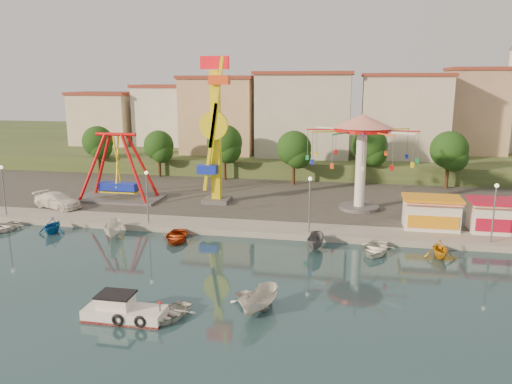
% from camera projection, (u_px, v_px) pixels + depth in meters
% --- Properties ---
extents(ground, '(200.00, 200.00, 0.00)m').
position_uv_depth(ground, '(182.00, 286.00, 36.00)').
color(ground, '#15323A').
rests_on(ground, ground).
extents(quay_deck, '(200.00, 100.00, 0.60)m').
position_uv_depth(quay_deck, '(290.00, 156.00, 95.31)').
color(quay_deck, '#9E998E').
rests_on(quay_deck, ground).
extents(asphalt_pad, '(90.00, 28.00, 0.01)m').
position_uv_depth(asphalt_pad, '(259.00, 190.00, 64.60)').
color(asphalt_pad, '#4C4944').
rests_on(asphalt_pad, quay_deck).
extents(hill_terrace, '(200.00, 60.00, 3.00)m').
position_uv_depth(hill_terrace, '(293.00, 146.00, 99.83)').
color(hill_terrace, '#384C26').
rests_on(hill_terrace, ground).
extents(pirate_ship_ride, '(10.00, 5.00, 8.00)m').
position_uv_depth(pirate_ship_ride, '(118.00, 168.00, 58.48)').
color(pirate_ship_ride, '#59595E').
rests_on(pirate_ship_ride, quay_deck).
extents(kamikaze_tower, '(3.48, 3.10, 16.50)m').
position_uv_depth(kamikaze_tower, '(216.00, 134.00, 56.09)').
color(kamikaze_tower, '#59595E').
rests_on(kamikaze_tower, quay_deck).
extents(wave_swinger, '(11.60, 11.60, 10.40)m').
position_uv_depth(wave_swinger, '(362.00, 141.00, 53.33)').
color(wave_swinger, '#59595E').
rests_on(wave_swinger, quay_deck).
extents(booth_left, '(5.40, 3.78, 3.08)m').
position_uv_depth(booth_left, '(431.00, 212.00, 47.73)').
color(booth_left, white).
rests_on(booth_left, quay_deck).
extents(booth_mid, '(5.40, 3.78, 3.08)m').
position_uv_depth(booth_mid, '(498.00, 216.00, 46.61)').
color(booth_mid, white).
rests_on(booth_mid, quay_deck).
extents(lamp_post_0, '(0.14, 0.14, 5.00)m').
position_uv_depth(lamp_post_0, '(4.00, 192.00, 52.21)').
color(lamp_post_0, '#59595E').
rests_on(lamp_post_0, quay_deck).
extents(lamp_post_1, '(0.14, 0.14, 5.00)m').
position_uv_depth(lamp_post_1, '(147.00, 199.00, 49.25)').
color(lamp_post_1, '#59595E').
rests_on(lamp_post_1, quay_deck).
extents(lamp_post_2, '(0.14, 0.14, 5.00)m').
position_uv_depth(lamp_post_2, '(309.00, 206.00, 46.29)').
color(lamp_post_2, '#59595E').
rests_on(lamp_post_2, quay_deck).
extents(lamp_post_3, '(0.14, 0.14, 5.00)m').
position_uv_depth(lamp_post_3, '(494.00, 215.00, 43.32)').
color(lamp_post_3, '#59595E').
rests_on(lamp_post_3, quay_deck).
extents(tree_0, '(4.60, 4.60, 7.19)m').
position_uv_depth(tree_0, '(98.00, 141.00, 75.02)').
color(tree_0, '#382314').
rests_on(tree_0, quay_deck).
extents(tree_1, '(4.35, 4.35, 6.80)m').
position_uv_depth(tree_1, '(159.00, 146.00, 72.52)').
color(tree_1, '#382314').
rests_on(tree_1, quay_deck).
extents(tree_2, '(5.02, 5.02, 7.85)m').
position_uv_depth(tree_2, '(224.00, 143.00, 70.10)').
color(tree_2, '#382314').
rests_on(tree_2, quay_deck).
extents(tree_3, '(4.68, 4.68, 7.32)m').
position_uv_depth(tree_3, '(294.00, 148.00, 66.94)').
color(tree_3, '#382314').
rests_on(tree_3, quay_deck).
extents(tree_4, '(4.86, 4.86, 7.60)m').
position_uv_depth(tree_4, '(370.00, 146.00, 67.91)').
color(tree_4, '#382314').
rests_on(tree_4, quay_deck).
extents(tree_5, '(4.83, 4.83, 7.54)m').
position_uv_depth(tree_5, '(449.00, 150.00, 64.33)').
color(tree_5, '#382314').
rests_on(tree_5, quay_deck).
extents(building_0, '(9.26, 9.53, 11.87)m').
position_uv_depth(building_0, '(83.00, 114.00, 84.33)').
color(building_0, beige).
rests_on(building_0, hill_terrace).
extents(building_1, '(12.33, 9.01, 8.63)m').
position_uv_depth(building_1, '(162.00, 122.00, 87.54)').
color(building_1, silver).
rests_on(building_1, hill_terrace).
extents(building_2, '(11.95, 9.28, 11.23)m').
position_uv_depth(building_2, '(235.00, 115.00, 85.38)').
color(building_2, tan).
rests_on(building_2, hill_terrace).
extents(building_3, '(12.59, 10.50, 9.20)m').
position_uv_depth(building_3, '(315.00, 124.00, 80.02)').
color(building_3, beige).
rests_on(building_3, hill_terrace).
extents(building_4, '(10.75, 9.23, 9.24)m').
position_uv_depth(building_4, '(400.00, 123.00, 80.78)').
color(building_4, beige).
rests_on(building_4, hill_terrace).
extents(building_5, '(12.77, 10.96, 11.21)m').
position_uv_depth(building_5, '(491.00, 119.00, 76.31)').
color(building_5, tan).
rests_on(building_5, hill_terrace).
extents(minaret, '(2.80, 2.80, 18.00)m').
position_uv_depth(minaret, '(512.00, 93.00, 78.27)').
color(minaret, silver).
rests_on(minaret, hill_terrace).
extents(cabin_motorboat, '(5.04, 2.08, 1.77)m').
position_uv_depth(cabin_motorboat, '(123.00, 312.00, 30.99)').
color(cabin_motorboat, white).
rests_on(cabin_motorboat, ground).
extents(rowboat_a, '(3.93, 3.88, 0.67)m').
position_uv_depth(rowboat_a, '(254.00, 301.00, 32.89)').
color(rowboat_a, silver).
rests_on(rowboat_a, ground).
extents(rowboat_b, '(3.35, 3.97, 0.70)m').
position_uv_depth(rowboat_b, '(170.00, 313.00, 31.10)').
color(rowboat_b, silver).
rests_on(rowboat_b, ground).
extents(skiff, '(2.83, 4.28, 1.55)m').
position_uv_depth(skiff, '(259.00, 301.00, 31.81)').
color(skiff, silver).
rests_on(skiff, ground).
extents(van, '(6.24, 4.03, 1.68)m').
position_uv_depth(van, '(57.00, 200.00, 55.51)').
color(van, white).
rests_on(van, quay_deck).
extents(moored_boat_0, '(2.52, 3.52, 0.73)m').
position_uv_depth(moored_boat_0, '(6.00, 227.00, 49.33)').
color(moored_boat_0, beige).
rests_on(moored_boat_0, ground).
extents(moored_boat_1, '(2.87, 3.24, 1.58)m').
position_uv_depth(moored_boat_1, '(52.00, 225.00, 48.29)').
color(moored_boat_1, '#12569F').
rests_on(moored_boat_1, ground).
extents(moored_boat_2, '(2.52, 4.18, 1.52)m').
position_uv_depth(moored_boat_2, '(113.00, 229.00, 47.11)').
color(moored_boat_2, silver).
rests_on(moored_boat_2, ground).
extents(moored_boat_3, '(3.68, 4.61, 0.86)m').
position_uv_depth(moored_boat_3, '(176.00, 236.00, 46.03)').
color(moored_boat_3, '#AE350D').
rests_on(moored_boat_3, ground).
extents(moored_boat_5, '(1.54, 3.64, 1.38)m').
position_uv_depth(moored_boat_5, '(316.00, 242.00, 43.59)').
color(moored_boat_5, '#59595E').
rests_on(moored_boat_5, ground).
extents(moored_boat_6, '(3.95, 4.82, 0.87)m').
position_uv_depth(moored_boat_6, '(375.00, 249.00, 42.70)').
color(moored_boat_6, white).
rests_on(moored_boat_6, ground).
extents(moored_boat_7, '(2.70, 3.07, 1.54)m').
position_uv_depth(moored_boat_7, '(440.00, 249.00, 41.66)').
color(moored_boat_7, orange).
rests_on(moored_boat_7, ground).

